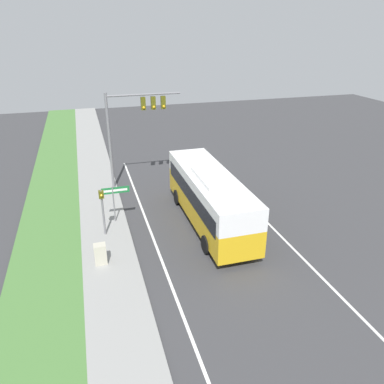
{
  "coord_description": "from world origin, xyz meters",
  "views": [
    {
      "loc": [
        -6.72,
        -16.89,
        11.28
      ],
      "look_at": [
        -0.71,
        3.45,
        1.77
      ],
      "focal_mm": 35.0,
      "sensor_mm": 36.0,
      "label": 1
    }
  ],
  "objects_px": {
    "street_sign": "(115,196)",
    "bus": "(210,195)",
    "utility_cabinet": "(100,254)",
    "pedestrian_signal": "(102,206)",
    "signal_gantry": "(133,119)"
  },
  "relations": [
    {
      "from": "bus",
      "to": "pedestrian_signal",
      "type": "xyz_separation_m",
      "value": [
        -6.31,
        0.22,
        0.06
      ]
    },
    {
      "from": "bus",
      "to": "signal_gantry",
      "type": "height_order",
      "value": "signal_gantry"
    },
    {
      "from": "bus",
      "to": "pedestrian_signal",
      "type": "relative_size",
      "value": 3.51
    },
    {
      "from": "bus",
      "to": "street_sign",
      "type": "height_order",
      "value": "bus"
    },
    {
      "from": "signal_gantry",
      "to": "pedestrian_signal",
      "type": "bearing_deg",
      "value": -112.78
    },
    {
      "from": "street_sign",
      "to": "bus",
      "type": "bearing_deg",
      "value": -17.02
    },
    {
      "from": "pedestrian_signal",
      "to": "street_sign",
      "type": "xyz_separation_m",
      "value": [
        0.82,
        1.46,
        -0.19
      ]
    },
    {
      "from": "bus",
      "to": "utility_cabinet",
      "type": "height_order",
      "value": "bus"
    },
    {
      "from": "pedestrian_signal",
      "to": "utility_cabinet",
      "type": "relative_size",
      "value": 2.62
    },
    {
      "from": "bus",
      "to": "street_sign",
      "type": "relative_size",
      "value": 4.16
    },
    {
      "from": "street_sign",
      "to": "signal_gantry",
      "type": "bearing_deg",
      "value": 69.11
    },
    {
      "from": "pedestrian_signal",
      "to": "street_sign",
      "type": "bearing_deg",
      "value": 60.65
    },
    {
      "from": "utility_cabinet",
      "to": "pedestrian_signal",
      "type": "bearing_deg",
      "value": 81.54
    },
    {
      "from": "signal_gantry",
      "to": "pedestrian_signal",
      "type": "xyz_separation_m",
      "value": [
        -2.89,
        -6.89,
        -3.15
      ]
    },
    {
      "from": "pedestrian_signal",
      "to": "signal_gantry",
      "type": "bearing_deg",
      "value": 67.22
    }
  ]
}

